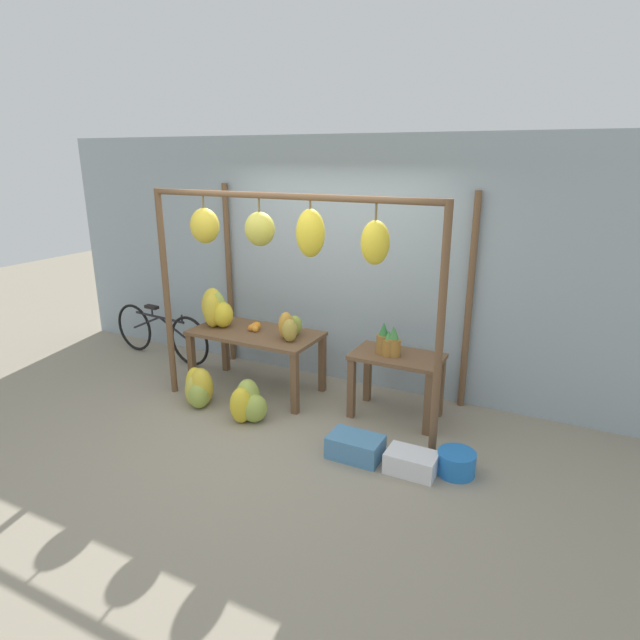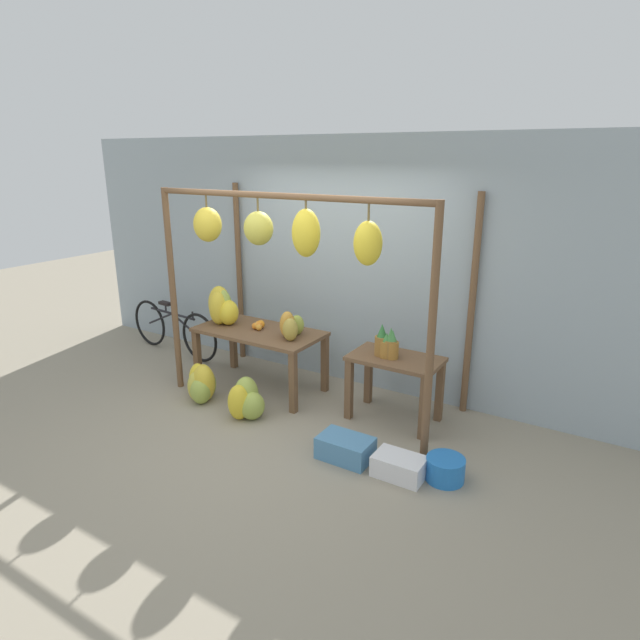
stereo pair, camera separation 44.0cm
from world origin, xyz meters
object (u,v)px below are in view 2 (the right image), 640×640
object	(u,v)px
pineapple_cluster	(387,345)
fruit_crate_white	(345,448)
papaya_pile	(291,327)
blue_bucket	(445,469)
parked_bicycle	(173,329)
banana_pile_ground_right	(246,400)
fruit_crate_purple	(399,466)
banana_pile_on_table	(222,307)
orange_pile	(259,325)
banana_pile_ground_left	(202,384)

from	to	relation	value
pineapple_cluster	fruit_crate_white	size ratio (longest dim) A/B	0.69
pineapple_cluster	papaya_pile	xyz separation A→B (m)	(-1.09, -0.08, 0.02)
blue_bucket	parked_bicycle	size ratio (longest dim) A/B	0.19
banana_pile_ground_right	fruit_crate_white	distance (m)	1.26
fruit_crate_purple	papaya_pile	bearing A→B (deg)	154.42
fruit_crate_purple	banana_pile_on_table	bearing A→B (deg)	163.26
banana_pile_ground_right	fruit_crate_purple	bearing A→B (deg)	-4.83
parked_bicycle	orange_pile	bearing A→B (deg)	-8.75
orange_pile	papaya_pile	world-z (taller)	papaya_pile
orange_pile	banana_pile_ground_right	world-z (taller)	orange_pile
pineapple_cluster	blue_bucket	size ratio (longest dim) A/B	1.02
orange_pile	parked_bicycle	world-z (taller)	orange_pile
banana_pile_on_table	orange_pile	bearing A→B (deg)	7.25
fruit_crate_white	papaya_pile	world-z (taller)	papaya_pile
fruit_crate_white	banana_pile_on_table	bearing A→B (deg)	159.47
orange_pile	parked_bicycle	bearing A→B (deg)	171.25
banana_pile_ground_right	parked_bicycle	size ratio (longest dim) A/B	0.26
pineapple_cluster	banana_pile_ground_right	bearing A→B (deg)	-149.66
fruit_crate_white	parked_bicycle	world-z (taller)	parked_bicycle
pineapple_cluster	banana_pile_ground_right	size ratio (longest dim) A/B	0.75
banana_pile_on_table	banana_pile_ground_left	bearing A→B (deg)	-73.78
banana_pile_ground_left	papaya_pile	xyz separation A→B (m)	(0.80, 0.58, 0.64)
orange_pile	fruit_crate_purple	xyz separation A→B (m)	(2.12, -0.84, -0.65)
papaya_pile	fruit_crate_white	bearing A→B (deg)	-34.94
banana_pile_on_table	fruit_crate_white	bearing A→B (deg)	-20.53
pineapple_cluster	fruit_crate_purple	bearing A→B (deg)	-57.91
fruit_crate_white	parked_bicycle	size ratio (longest dim) A/B	0.28
blue_bucket	papaya_pile	bearing A→B (deg)	162.31
orange_pile	fruit_crate_white	distance (m)	1.92
banana_pile_ground_left	orange_pile	bearing A→B (deg)	64.05
parked_bicycle	fruit_crate_white	bearing A→B (deg)	-18.55
banana_pile_on_table	banana_pile_ground_left	distance (m)	0.93
banana_pile_ground_left	banana_pile_ground_right	bearing A→B (deg)	-4.65
banana_pile_on_table	banana_pile_ground_right	xyz separation A→B (m)	(0.83, -0.63, -0.71)
fruit_crate_white	parked_bicycle	distance (m)	3.46
parked_bicycle	fruit_crate_purple	bearing A→B (deg)	-16.19
pineapple_cluster	banana_pile_ground_left	size ratio (longest dim) A/B	0.78
banana_pile_on_table	banana_pile_ground_left	size ratio (longest dim) A/B	1.11
banana_pile_ground_left	fruit_crate_white	xyz separation A→B (m)	(1.91, -0.20, -0.09)
banana_pile_on_table	parked_bicycle	world-z (taller)	banana_pile_on_table
orange_pile	parked_bicycle	distance (m)	1.74
orange_pile	pineapple_cluster	bearing A→B (deg)	0.81
banana_pile_on_table	orange_pile	distance (m)	0.51
pineapple_cluster	parked_bicycle	world-z (taller)	pineapple_cluster
blue_bucket	banana_pile_ground_left	bearing A→B (deg)	178.92
banana_pile_ground_right	blue_bucket	world-z (taller)	banana_pile_ground_right
orange_pile	pineapple_cluster	world-z (taller)	pineapple_cluster
blue_bucket	pineapple_cluster	bearing A→B (deg)	141.17
parked_bicycle	pineapple_cluster	bearing A→B (deg)	-4.14
banana_pile_on_table	parked_bicycle	size ratio (longest dim) A/B	0.28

